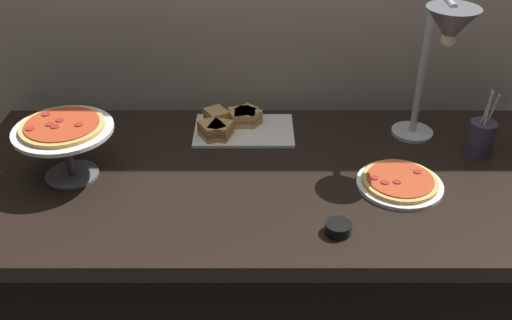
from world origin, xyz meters
TOP-DOWN VIEW (x-y plane):
  - buffet_table at (0.00, 0.00)m, footprint 1.90×0.84m
  - heat_lamp at (0.49, 0.10)m, footprint 0.15×0.33m
  - pizza_plate_front at (0.38, -0.07)m, footprint 0.26×0.26m
  - pizza_plate_center at (-0.61, -0.01)m, footprint 0.29×0.29m
  - sandwich_platter at (-0.12, 0.27)m, footprint 0.34×0.22m
  - sauce_cup_near at (0.17, -0.28)m, footprint 0.07×0.07m
  - utensil_holder at (0.68, 0.13)m, footprint 0.08×0.08m

SIDE VIEW (x-z plane):
  - buffet_table at x=0.00m, z-range 0.01..0.77m
  - pizza_plate_front at x=0.38m, z-range 0.76..0.79m
  - sauce_cup_near at x=0.17m, z-range 0.76..0.79m
  - sandwich_platter at x=-0.12m, z-range 0.76..0.82m
  - utensil_holder at x=0.68m, z-range 0.70..0.93m
  - pizza_plate_center at x=-0.61m, z-range 0.82..1.00m
  - heat_lamp at x=0.49m, z-range 0.90..1.41m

